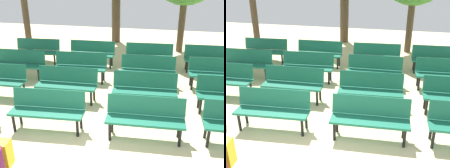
{
  "view_description": "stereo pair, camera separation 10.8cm",
  "coord_description": "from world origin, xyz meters",
  "views": [
    {
      "loc": [
        1.26,
        -3.18,
        3.32
      ],
      "look_at": [
        0.0,
        2.94,
        0.55
      ],
      "focal_mm": 43.21,
      "sensor_mm": 36.0,
      "label": 1
    },
    {
      "loc": [
        1.36,
        -3.16,
        3.32
      ],
      "look_at": [
        0.0,
        2.94,
        0.55
      ],
      "focal_mm": 43.21,
      "sensor_mm": 36.0,
      "label": 2
    }
  ],
  "objects": [
    {
      "name": "bench_r0_c1",
      "position": [
        -1.12,
        1.52,
        0.5
      ],
      "size": [
        1.63,
        0.59,
        0.87
      ],
      "rotation": [
        0.0,
        0.0,
        0.07
      ],
      "color": "#19664C",
      "rests_on": "ground_plane"
    },
    {
      "name": "bench_r0_c2",
      "position": [
        0.97,
        1.61,
        0.5
      ],
      "size": [
        1.62,
        0.56,
        0.87
      ],
      "rotation": [
        0.0,
        0.0,
        0.05
      ],
      "color": "#19664C",
      "rests_on": "ground_plane"
    },
    {
      "name": "bench_r2_c1",
      "position": [
        -1.25,
        4.25,
        0.5
      ],
      "size": [
        1.63,
        0.61,
        0.87
      ],
      "rotation": [
        0.0,
        0.0,
        0.08
      ],
      "color": "#19664C",
      "rests_on": "ground_plane"
    },
    {
      "name": "bench_r3_c1",
      "position": [
        -1.28,
        5.64,
        0.5
      ],
      "size": [
        1.61,
        0.53,
        0.87
      ],
      "rotation": [
        0.0,
        0.0,
        0.03
      ],
      "color": "#19664C",
      "rests_on": "ground_plane"
    },
    {
      "name": "bench_r1_c1",
      "position": [
        -1.2,
        2.92,
        0.5
      ],
      "size": [
        1.61,
        0.53,
        0.87
      ],
      "rotation": [
        0.0,
        0.0,
        0.03
      ],
      "color": "#19664C",
      "rests_on": "ground_plane"
    },
    {
      "name": "bench_r3_c2",
      "position": [
        0.73,
        5.71,
        0.5
      ],
      "size": [
        1.63,
        0.59,
        0.87
      ],
      "rotation": [
        0.0,
        0.0,
        0.07
      ],
      "color": "#19664C",
      "rests_on": "ground_plane"
    },
    {
      "name": "bench_r1_c2",
      "position": [
        0.83,
        2.98,
        0.5
      ],
      "size": [
        1.63,
        0.58,
        0.87
      ],
      "rotation": [
        0.0,
        0.0,
        0.06
      ],
      "color": "#19664C",
      "rests_on": "ground_plane"
    },
    {
      "name": "bench_r2_c0",
      "position": [
        -3.22,
        4.12,
        0.5
      ],
      "size": [
        1.62,
        0.55,
        0.87
      ],
      "rotation": [
        0.0,
        0.0,
        0.04
      ],
      "color": "#19664C",
      "rests_on": "ground_plane"
    },
    {
      "name": "bench_r3_c0",
      "position": [
        -3.29,
        5.52,
        0.5
      ],
      "size": [
        1.63,
        0.59,
        0.87
      ],
      "rotation": [
        0.0,
        0.0,
        0.07
      ],
      "color": "#19664C",
      "rests_on": "ground_plane"
    },
    {
      "name": "bench_r2_c2",
      "position": [
        0.8,
        4.33,
        0.5
      ],
      "size": [
        1.61,
        0.52,
        0.87
      ],
      "rotation": [
        0.0,
        0.0,
        0.03
      ],
      "color": "#19664C",
      "rests_on": "ground_plane"
    },
    {
      "name": "bench_r3_c3",
      "position": [
        2.7,
        5.84,
        0.5
      ],
      "size": [
        1.62,
        0.56,
        0.87
      ],
      "rotation": [
        0.0,
        0.0,
        0.05
      ],
      "color": "#19664C",
      "rests_on": "ground_plane"
    },
    {
      "name": "bench_r2_c3",
      "position": [
        2.77,
        4.5,
        0.5
      ],
      "size": [
        1.63,
        0.58,
        0.87
      ],
      "rotation": [
        0.0,
        0.0,
        0.06
      ],
      "color": "#19664C",
      "rests_on": "ground_plane"
    }
  ]
}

